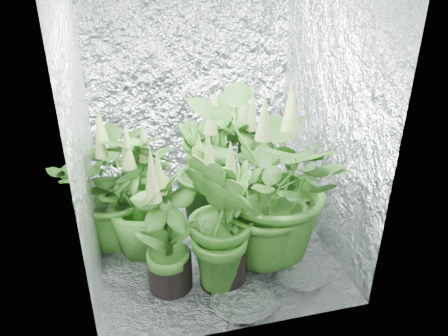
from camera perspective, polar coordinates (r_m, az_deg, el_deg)
name	(u,v)px	position (r m, az deg, el deg)	size (l,w,h in m)	color
ground	(214,246)	(3.27, -1.36, -10.10)	(1.60, 1.60, 0.00)	white
walls	(212,118)	(2.78, -1.59, 6.54)	(1.62, 1.62, 2.00)	white
plant_a	(117,184)	(3.15, -13.82, -2.10)	(0.84, 0.84, 1.01)	black
plant_b	(240,162)	(3.37, 2.12, 0.82)	(0.72, 0.72, 1.07)	black
plant_c	(206,167)	(3.29, -2.38, 0.10)	(0.67, 0.67, 1.07)	black
plant_d	(142,199)	(3.00, -10.66, -3.94)	(0.71, 0.71, 1.00)	black
plant_e	(272,185)	(2.84, 6.33, -2.23)	(1.36, 1.36, 1.24)	black
plant_f	(167,230)	(2.69, -7.45, -8.01)	(0.65, 0.65, 0.97)	black
plant_g	(223,221)	(2.68, -0.14, -6.98)	(0.57, 0.57, 1.05)	black
circulation_fan	(271,190)	(3.65, 6.22, -2.88)	(0.19, 0.33, 0.39)	black
plant_label	(234,246)	(2.77, 1.36, -10.18)	(0.04, 0.01, 0.07)	white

